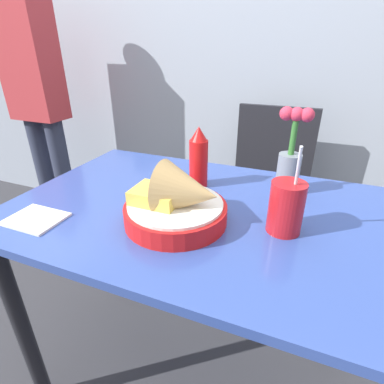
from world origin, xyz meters
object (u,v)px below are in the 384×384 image
object	(u,v)px
chair_far_window	(268,182)
ketchup_bottle	(199,158)
flower_vase	(290,159)
drink_cup	(286,209)
person_standing	(37,94)
food_basket	(179,203)

from	to	relation	value
chair_far_window	ketchup_bottle	bearing A→B (deg)	-103.82
chair_far_window	flower_vase	xyz separation A→B (m)	(0.12, -0.57, 0.34)
drink_cup	person_standing	distance (m)	1.69
person_standing	drink_cup	bearing A→B (deg)	-24.48
food_basket	drink_cup	size ratio (longest dim) A/B	1.15
food_basket	person_standing	distance (m)	1.49
ketchup_bottle	flower_vase	bearing A→B (deg)	12.59
food_basket	person_standing	world-z (taller)	person_standing
person_standing	flower_vase	bearing A→B (deg)	-16.95
food_basket	person_standing	bearing A→B (deg)	149.16
food_basket	flower_vase	bearing A→B (deg)	51.56
chair_far_window	ketchup_bottle	world-z (taller)	ketchup_bottle
food_basket	person_standing	xyz separation A→B (m)	(-1.28, 0.76, 0.10)
chair_far_window	person_standing	size ratio (longest dim) A/B	0.57
flower_vase	person_standing	size ratio (longest dim) A/B	0.16
ketchup_bottle	drink_cup	world-z (taller)	drink_cup
chair_far_window	person_standing	distance (m)	1.45
chair_far_window	food_basket	size ratio (longest dim) A/B	3.40
flower_vase	chair_far_window	bearing A→B (deg)	101.83
drink_cup	flower_vase	distance (m)	0.24
chair_far_window	drink_cup	world-z (taller)	drink_cup
ketchup_bottle	person_standing	xyz separation A→B (m)	(-1.24, 0.52, 0.07)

